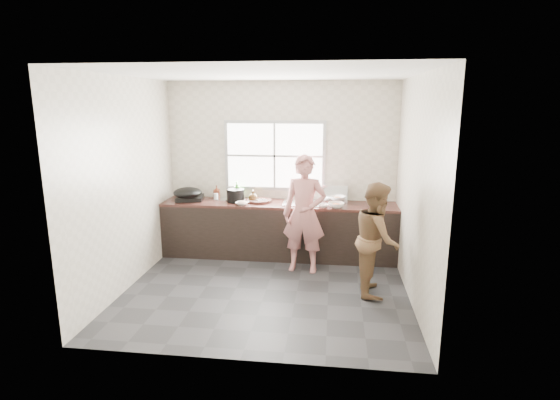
# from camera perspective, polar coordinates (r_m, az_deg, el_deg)

# --- Properties ---
(floor) EXTENTS (3.60, 3.20, 0.01)m
(floor) POSITION_cam_1_polar(r_m,az_deg,el_deg) (5.79, -1.81, -11.65)
(floor) COLOR #27272A
(floor) RESTS_ON ground
(ceiling) EXTENTS (3.60, 3.20, 0.01)m
(ceiling) POSITION_cam_1_polar(r_m,az_deg,el_deg) (5.28, -2.02, 16.21)
(ceiling) COLOR silver
(ceiling) RESTS_ON wall_back
(wall_back) EXTENTS (3.60, 0.01, 2.70)m
(wall_back) POSITION_cam_1_polar(r_m,az_deg,el_deg) (6.94, 0.15, 4.16)
(wall_back) COLOR beige
(wall_back) RESTS_ON ground
(wall_left) EXTENTS (0.01, 3.20, 2.70)m
(wall_left) POSITION_cam_1_polar(r_m,az_deg,el_deg) (5.93, -19.43, 1.96)
(wall_left) COLOR beige
(wall_left) RESTS_ON ground
(wall_right) EXTENTS (0.01, 3.20, 2.70)m
(wall_right) POSITION_cam_1_polar(r_m,az_deg,el_deg) (5.40, 17.38, 1.11)
(wall_right) COLOR silver
(wall_right) RESTS_ON ground
(wall_front) EXTENTS (3.60, 0.01, 2.70)m
(wall_front) POSITION_cam_1_polar(r_m,az_deg,el_deg) (3.84, -5.63, -2.94)
(wall_front) COLOR silver
(wall_front) RESTS_ON ground
(cabinet) EXTENTS (3.60, 0.62, 0.82)m
(cabinet) POSITION_cam_1_polar(r_m,az_deg,el_deg) (6.84, -0.17, -4.04)
(cabinet) COLOR black
(cabinet) RESTS_ON floor
(countertop) EXTENTS (3.60, 0.64, 0.04)m
(countertop) POSITION_cam_1_polar(r_m,az_deg,el_deg) (6.73, -0.18, -0.53)
(countertop) COLOR #341A15
(countertop) RESTS_ON cabinet
(sink) EXTENTS (0.55, 0.45, 0.02)m
(sink) POSITION_cam_1_polar(r_m,az_deg,el_deg) (6.69, 2.80, -0.41)
(sink) COLOR silver
(sink) RESTS_ON countertop
(faucet) EXTENTS (0.02, 0.02, 0.30)m
(faucet) POSITION_cam_1_polar(r_m,az_deg,el_deg) (6.85, 2.94, 1.15)
(faucet) COLOR silver
(faucet) RESTS_ON countertop
(window_frame) EXTENTS (1.60, 0.05, 1.10)m
(window_frame) POSITION_cam_1_polar(r_m,az_deg,el_deg) (6.91, -0.69, 5.80)
(window_frame) COLOR #9EA0A5
(window_frame) RESTS_ON wall_back
(window_glazing) EXTENTS (1.50, 0.01, 1.00)m
(window_glazing) POSITION_cam_1_polar(r_m,az_deg,el_deg) (6.89, -0.72, 5.77)
(window_glazing) COLOR white
(window_glazing) RESTS_ON window_frame
(woman) EXTENTS (0.61, 0.44, 1.57)m
(woman) POSITION_cam_1_polar(r_m,az_deg,el_deg) (6.17, 3.19, -2.33)
(woman) COLOR #C07573
(woman) RESTS_ON floor
(person_side) EXTENTS (0.54, 0.70, 1.43)m
(person_side) POSITION_cam_1_polar(r_m,az_deg,el_deg) (5.60, 12.51, -4.95)
(person_side) COLOR brown
(person_side) RESTS_ON floor
(cutting_board) EXTENTS (0.48, 0.48, 0.04)m
(cutting_board) POSITION_cam_1_polar(r_m,az_deg,el_deg) (6.79, -2.72, -0.09)
(cutting_board) COLOR black
(cutting_board) RESTS_ON countertop
(cleaver) EXTENTS (0.22, 0.13, 0.01)m
(cleaver) POSITION_cam_1_polar(r_m,az_deg,el_deg) (6.73, -2.69, 0.01)
(cleaver) COLOR #A9AAAF
(cleaver) RESTS_ON cutting_board
(bowl_mince) EXTENTS (0.24, 0.24, 0.05)m
(bowl_mince) POSITION_cam_1_polar(r_m,az_deg,el_deg) (6.60, -4.95, -0.45)
(bowl_mince) COLOR white
(bowl_mince) RESTS_ON countertop
(bowl_crabs) EXTENTS (0.23, 0.23, 0.06)m
(bowl_crabs) POSITION_cam_1_polar(r_m,az_deg,el_deg) (6.46, 7.35, -0.74)
(bowl_crabs) COLOR silver
(bowl_crabs) RESTS_ON countertop
(bowl_held) EXTENTS (0.22, 0.22, 0.06)m
(bowl_held) POSITION_cam_1_polar(r_m,az_deg,el_deg) (6.46, 5.65, -0.69)
(bowl_held) COLOR silver
(bowl_held) RESTS_ON countertop
(black_pot) EXTENTS (0.35, 0.35, 0.20)m
(black_pot) POSITION_cam_1_polar(r_m,az_deg,el_deg) (6.82, -5.83, 0.59)
(black_pot) COLOR black
(black_pot) RESTS_ON countertop
(plate_food) EXTENTS (0.30, 0.30, 0.02)m
(plate_food) POSITION_cam_1_polar(r_m,az_deg,el_deg) (6.90, -5.61, -0.00)
(plate_food) COLOR silver
(plate_food) RESTS_ON countertop
(bottle_green) EXTENTS (0.14, 0.14, 0.30)m
(bottle_green) POSITION_cam_1_polar(r_m,az_deg,el_deg) (6.95, -5.64, 1.24)
(bottle_green) COLOR #3C8C2D
(bottle_green) RESTS_ON countertop
(bottle_brown_tall) EXTENTS (0.10, 0.10, 0.20)m
(bottle_brown_tall) POSITION_cam_1_polar(r_m,az_deg,el_deg) (7.07, -8.27, 0.96)
(bottle_brown_tall) COLOR #4F2113
(bottle_brown_tall) RESTS_ON countertop
(bottle_brown_short) EXTENTS (0.14, 0.14, 0.17)m
(bottle_brown_short) POSITION_cam_1_polar(r_m,az_deg,el_deg) (6.79, -3.53, 0.47)
(bottle_brown_short) COLOR #3F270F
(bottle_brown_short) RESTS_ON countertop
(glass_jar) EXTENTS (0.07, 0.07, 0.10)m
(glass_jar) POSITION_cam_1_polar(r_m,az_deg,el_deg) (7.01, -8.38, 0.47)
(glass_jar) COLOR white
(glass_jar) RESTS_ON countertop
(burner) EXTENTS (0.47, 0.47, 0.06)m
(burner) POSITION_cam_1_polar(r_m,az_deg,el_deg) (7.07, -11.68, 0.27)
(burner) COLOR black
(burner) RESTS_ON countertop
(wok) EXTENTS (0.45, 0.45, 0.16)m
(wok) POSITION_cam_1_polar(r_m,az_deg,el_deg) (6.92, -11.98, 0.93)
(wok) COLOR black
(wok) RESTS_ON burner
(dish_rack) EXTENTS (0.39, 0.29, 0.28)m
(dish_rack) POSITION_cam_1_polar(r_m,az_deg,el_deg) (6.79, 7.25, 0.88)
(dish_rack) COLOR white
(dish_rack) RESTS_ON countertop
(pot_lid_left) EXTENTS (0.30, 0.30, 0.01)m
(pot_lid_left) POSITION_cam_1_polar(r_m,az_deg,el_deg) (7.12, -12.07, 0.14)
(pot_lid_left) COLOR #A7ABAE
(pot_lid_left) RESTS_ON countertop
(pot_lid_right) EXTENTS (0.32, 0.32, 0.01)m
(pot_lid_right) POSITION_cam_1_polar(r_m,az_deg,el_deg) (7.03, -7.29, 0.16)
(pot_lid_right) COLOR silver
(pot_lid_right) RESTS_ON countertop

